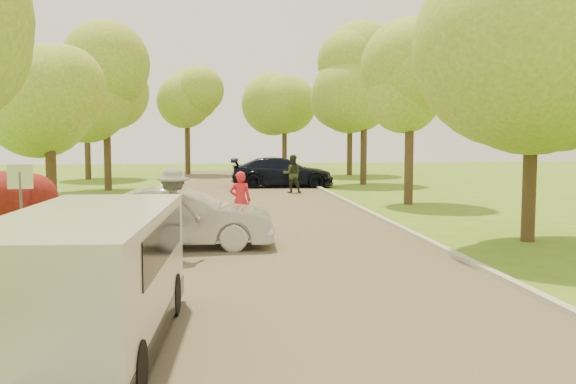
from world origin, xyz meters
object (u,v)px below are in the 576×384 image
silver_sedan (181,218)px  longboard (174,256)px  street_sign (21,192)px  person_olive (292,174)px  person_striped (240,200)px  dark_sedan (282,172)px  minivan (88,278)px  skateboarder (173,212)px

silver_sedan → longboard: bearing=179.0°
street_sign → person_olive: street_sign is taller
person_striped → person_olive: (3.06, 11.42, 0.04)m
person_striped → longboard: bearing=73.9°
person_striped → person_olive: person_olive is taller
silver_sedan → dark_sedan: size_ratio=0.85×
street_sign → dark_sedan: bearing=66.7°
minivan → dark_sedan: (5.50, 25.26, -0.19)m
minivan → dark_sedan: 25.85m
silver_sedan → dark_sedan: dark_sedan is taller
dark_sedan → skateboarder: size_ratio=2.77×
minivan → person_striped: (2.52, 10.44, -0.10)m
silver_sedan → person_olive: size_ratio=2.51×
minivan → longboard: minivan is taller
skateboarder → person_olive: skateboarder is taller
street_sign → minivan: (2.60, -6.42, -0.59)m
silver_sedan → skateboarder: size_ratio=2.34×
minivan → person_striped: minivan is taller
silver_sedan → minivan: bearing=176.2°
minivan → person_striped: 10.74m
silver_sedan → longboard: silver_sedan is taller
street_sign → dark_sedan: 20.52m
street_sign → longboard: (3.39, -0.44, -1.45)m
minivan → longboard: size_ratio=4.92×
street_sign → silver_sedan: 3.77m
skateboarder → person_olive: size_ratio=1.07×
street_sign → person_striped: bearing=38.1°
street_sign → person_olive: 17.48m
silver_sedan → person_olive: (4.68, 14.31, 0.16)m
silver_sedan → person_olive: bearing=-15.2°
minivan → silver_sedan: 7.61m
person_striped → silver_sedan: bearing=65.9°
minivan → longboard: bearing=86.6°
street_sign → skateboarder: street_sign is taller
minivan → skateboarder: bearing=86.6°
minivan → person_striped: bearing=80.5°
person_striped → person_olive: bearing=-99.9°
street_sign → longboard: street_sign is taller
street_sign → longboard: bearing=-7.4°
person_olive → street_sign: bearing=63.6°
dark_sedan → street_sign: bearing=160.3°
silver_sedan → longboard: (-0.11, -1.57, -0.65)m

